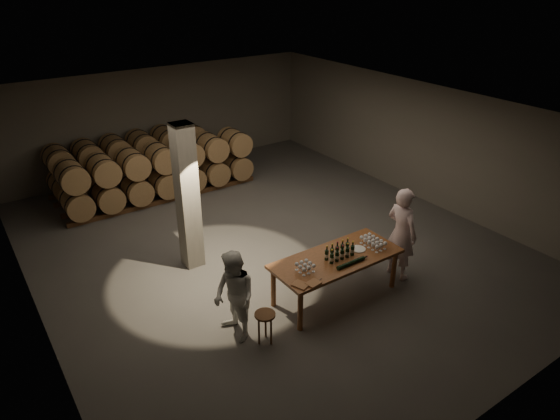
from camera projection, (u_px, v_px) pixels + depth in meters
room at (187, 198)px, 10.36m from camera, size 12.00×12.00×12.00m
tasting_table at (336, 262)px, 9.64m from camera, size 2.60×1.10×0.90m
barrel_stack_back at (130, 159)px, 14.62m from camera, size 4.70×0.95×1.57m
barrel_stack_front at (162, 171)px, 13.78m from camera, size 5.48×0.95×1.57m
bottle_cluster at (340, 252)px, 9.54m from camera, size 0.60×0.23×0.31m
lying_bottles at (351, 263)px, 9.35m from camera, size 0.74×0.07×0.07m
glass_cluster_left at (305, 265)px, 9.12m from camera, size 0.30×0.30×0.16m
glass_cluster_right at (373, 241)px, 9.92m from camera, size 0.30×0.52×0.17m
plate at (358, 249)px, 9.85m from camera, size 0.30×0.30×0.02m
notebook_near at (313, 283)px, 8.79m from camera, size 0.28×0.23×0.03m
notebook_corner at (301, 285)px, 8.75m from camera, size 0.29×0.33×0.02m
pen at (320, 280)px, 8.89m from camera, size 0.12×0.04×0.01m
stool at (265, 319)px, 8.56m from camera, size 0.36×0.36×0.61m
person_man at (401, 233)px, 10.23m from camera, size 0.51×0.75×2.01m
person_woman at (234, 297)px, 8.55m from camera, size 0.68×0.85×1.70m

